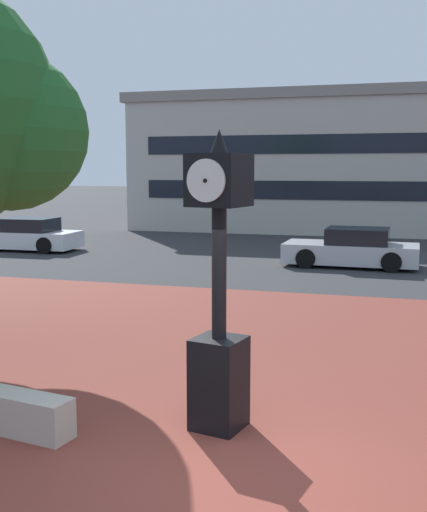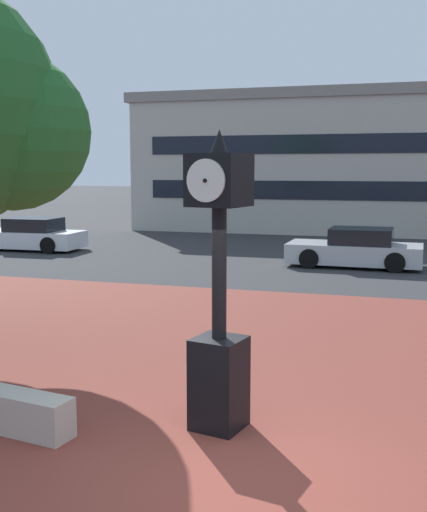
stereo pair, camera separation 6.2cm
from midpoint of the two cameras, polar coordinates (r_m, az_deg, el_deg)
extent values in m
plane|color=#2D2D30|center=(7.04, 1.12, -19.37)|extent=(200.00, 200.00, 0.00)
cube|color=brown|center=(9.79, 6.05, -11.36)|extent=(44.00, 14.12, 0.01)
cube|color=black|center=(8.02, 0.73, -11.37)|extent=(0.70, 0.70, 1.15)
cylinder|color=black|center=(7.68, 0.74, -1.56)|extent=(0.18, 0.18, 1.62)
cube|color=black|center=(7.57, 0.76, 6.85)|extent=(0.74, 0.74, 0.63)
cylinder|color=white|center=(7.86, 1.89, 6.89)|extent=(0.49, 0.13, 0.50)
sphere|color=black|center=(7.88, 1.95, 6.89)|extent=(0.05, 0.05, 0.05)
cylinder|color=white|center=(7.28, -0.46, 6.81)|extent=(0.49, 0.13, 0.50)
sphere|color=black|center=(7.27, -0.54, 6.81)|extent=(0.05, 0.05, 0.05)
cone|color=black|center=(7.58, 0.77, 10.29)|extent=(0.22, 0.22, 0.28)
sphere|color=#236028|center=(12.33, -17.65, 10.64)|extent=(2.90, 2.90, 2.90)
cube|color=silver|center=(26.21, -16.16, 1.49)|extent=(4.29, 1.87, 0.64)
cube|color=black|center=(26.05, -15.81, 2.71)|extent=(1.99, 1.57, 0.56)
cylinder|color=black|center=(27.62, -17.59, 1.50)|extent=(0.65, 0.24, 0.64)
cylinder|color=black|center=(24.85, -14.55, 0.94)|extent=(0.65, 0.24, 0.64)
cylinder|color=black|center=(26.29, -12.76, 1.36)|extent=(0.65, 0.24, 0.64)
cube|color=#B7BABF|center=(21.42, 12.63, 0.24)|extent=(4.38, 1.97, 0.64)
cube|color=black|center=(21.33, 13.25, 1.71)|extent=(2.03, 1.65, 0.56)
cylinder|color=black|center=(20.76, 8.69, -0.23)|extent=(0.65, 0.24, 0.64)
cylinder|color=black|center=(22.45, 9.43, 0.36)|extent=(0.65, 0.24, 0.64)
cylinder|color=black|center=(20.49, 16.10, -0.56)|extent=(0.65, 0.24, 0.64)
cylinder|color=black|center=(22.20, 16.29, 0.07)|extent=(0.65, 0.24, 0.64)
cube|color=#B2ADA3|center=(36.78, 15.08, 7.71)|extent=(24.86, 12.79, 6.54)
cube|color=gray|center=(36.95, 15.28, 13.18)|extent=(25.36, 13.04, 0.50)
cube|color=black|center=(30.39, 14.63, 5.68)|extent=(22.37, 0.04, 0.90)
cube|color=black|center=(30.39, 14.77, 9.79)|extent=(22.37, 0.04, 0.90)
camera|label=1|loc=(0.03, -89.77, 0.03)|focal=44.43mm
camera|label=2|loc=(0.03, 90.23, -0.03)|focal=44.43mm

